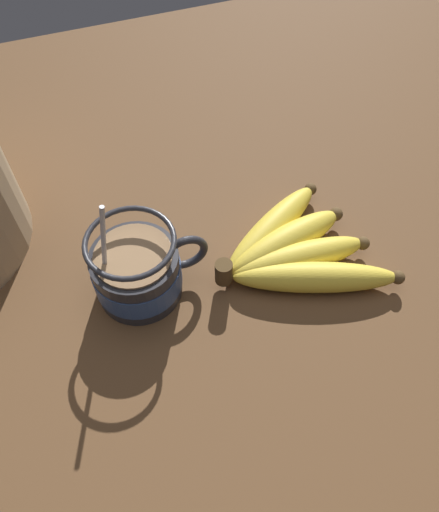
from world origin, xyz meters
The scene contains 3 objects.
table centered at (0.00, 0.00, 1.48)cm, with size 122.80×122.80×2.96cm.
coffee_mug centered at (-9.66, 3.94, 6.64)cm, with size 13.19×9.80×15.05cm.
banana_bunch centered at (8.31, 1.72, 4.80)cm, with size 20.37×18.92×4.30cm.
Camera 1 is at (-11.61, -27.84, 52.03)cm, focal length 35.00 mm.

